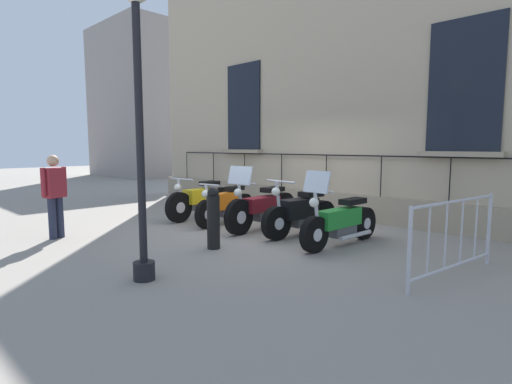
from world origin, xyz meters
TOP-DOWN VIEW (x-y plane):
  - ground_plane at (0.00, 0.00)m, footprint 60.00×60.00m
  - building_facade at (-2.63, 0.00)m, footprint 0.82×13.89m
  - motorcycle_yellow at (0.18, -1.91)m, footprint 2.10×0.74m
  - motorcycle_orange at (0.19, -1.00)m, footprint 1.94×0.59m
  - motorcycle_maroon at (0.07, 0.01)m, footprint 2.18×0.69m
  - motorcycle_black at (-0.04, 0.93)m, footprint 1.91×0.74m
  - motorcycle_green at (0.10, 1.93)m, footprint 2.06×0.59m
  - lamppost at (3.46, 1.14)m, footprint 0.39×0.39m
  - crowd_barrier at (0.53, 3.95)m, footprint 2.07×0.34m
  - bollard at (1.79, 0.52)m, footprint 0.22×0.22m
  - pedestrian_standing at (3.39, -2.19)m, footprint 0.51×0.32m
  - distant_building at (-6.17, -15.86)m, footprint 3.89×5.75m

SIDE VIEW (x-z plane):
  - ground_plane at x=0.00m, z-range 0.00..0.00m
  - motorcycle_green at x=0.10m, z-range -0.26..1.08m
  - motorcycle_orange at x=0.19m, z-range -0.05..0.89m
  - motorcycle_black at x=-0.04m, z-range -0.13..0.97m
  - motorcycle_yellow at x=0.18m, z-range -0.06..0.95m
  - motorcycle_maroon at x=0.07m, z-range -0.22..1.12m
  - bollard at x=1.79m, z-range 0.00..1.05m
  - crowd_barrier at x=0.53m, z-range 0.04..1.09m
  - pedestrian_standing at x=3.39m, z-range 0.09..1.66m
  - lamppost at x=3.46m, z-range 0.57..4.41m
  - distant_building at x=-6.17m, z-range 0.00..8.49m
  - building_facade at x=-2.63m, z-range -0.10..8.67m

